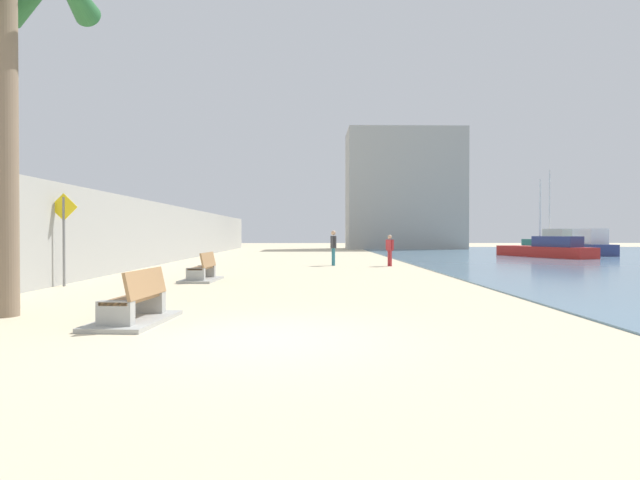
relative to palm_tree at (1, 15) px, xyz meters
The scene contains 12 objects.
ground_plane 17.69m from the palm_tree, 71.65° to the left, with size 120.00×120.00×0.00m, color beige.
seawall 16.56m from the palm_tree, 98.07° to the left, with size 0.80×64.00×3.23m, color #9E9E99.
palm_tree is the anchor object (origin of this frame).
bench_near 6.35m from the palm_tree, 15.15° to the right, with size 1.28×2.19×0.98m.
bench_far 9.65m from the palm_tree, 73.05° to the left, with size 1.21×2.16×0.98m.
person_walking 18.84m from the palm_tree, 56.89° to the left, with size 0.36×0.44×1.56m.
person_standing 17.94m from the palm_tree, 65.57° to the left, with size 0.29×0.49×1.77m.
boat_mid_bay 38.97m from the palm_tree, 46.45° to the left, with size 2.41×7.48×1.93m.
boat_far_right 46.17m from the palm_tree, 52.22° to the left, with size 4.03×5.47×7.43m.
boat_nearest 32.91m from the palm_tree, 47.69° to the left, with size 4.25×7.36×5.30m.
pedestrian_sign 7.24m from the palm_tree, 105.34° to the left, with size 0.85×0.08×2.86m.
harbor_building 46.61m from the palm_tree, 70.15° to the left, with size 12.00×6.00×12.40m, color #9E9E99.
Camera 1 is at (0.76, -7.95, 1.63)m, focal length 28.78 mm.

